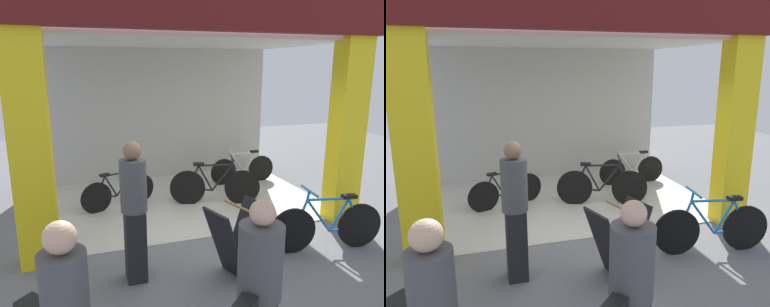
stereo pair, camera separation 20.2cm
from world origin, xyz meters
TOP-DOWN VIEW (x-y plane):
  - ground_plane at (0.00, 0.00)m, footprint 18.61×18.61m
  - shop_facade at (0.00, 1.70)m, footprint 5.51×3.75m
  - bicycle_inside_0 at (-1.16, 1.69)m, footprint 1.40×0.54m
  - bicycle_inside_1 at (0.60, 1.30)m, footprint 1.66×0.58m
  - bicycle_inside_2 at (1.69, 2.33)m, footprint 1.53×0.42m
  - bicycle_parked_0 at (1.47, -0.87)m, footprint 1.68×0.46m
  - sandwich_board_sign at (-0.05, -1.07)m, footprint 0.83×0.66m
  - pedestrian_0 at (-1.26, -0.76)m, footprint 0.32×0.32m
  - pedestrian_2 at (-0.58, -2.60)m, footprint 0.61×0.58m

SIDE VIEW (x-z plane):
  - ground_plane at x=0.00m, z-range 0.00..0.00m
  - bicycle_inside_0 at x=-1.16m, z-range -0.08..0.73m
  - bicycle_inside_2 at x=1.69m, z-range -0.08..0.76m
  - bicycle_parked_0 at x=1.47m, z-range -0.09..0.84m
  - bicycle_inside_1 at x=0.60m, z-range -0.09..0.85m
  - sandwich_board_sign at x=-0.05m, z-range 0.00..0.95m
  - pedestrian_2 at x=-0.58m, z-range 0.03..1.64m
  - pedestrian_0 at x=-1.26m, z-range 0.02..1.78m
  - shop_facade at x=0.00m, z-range 0.12..3.93m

